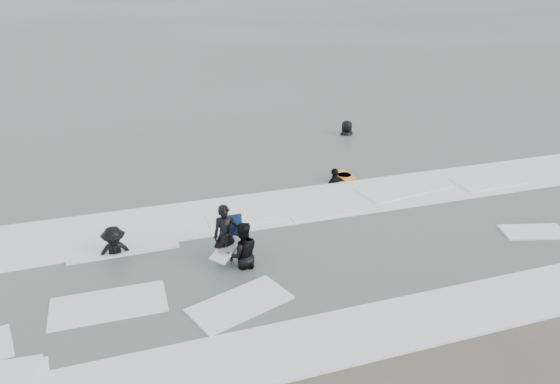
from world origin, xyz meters
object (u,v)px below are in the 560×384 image
object	(u,v)px
surfer_wading	(243,267)
surfer_breaker	(116,257)
surfer_right_far	(346,136)
surfer_right_near	(335,183)
surfer_centre	(227,264)

from	to	relation	value
surfer_wading	surfer_breaker	size ratio (longest dim) A/B	1.06
surfer_wading	surfer_right_far	distance (m)	11.89
surfer_breaker	surfer_right_far	size ratio (longest dim) A/B	0.96
surfer_wading	surfer_right_far	bearing A→B (deg)	-126.28
surfer_right_far	surfer_breaker	bearing A→B (deg)	28.76
surfer_breaker	surfer_right_far	distance (m)	13.11
surfer_wading	surfer_breaker	distance (m)	3.63
surfer_breaker	surfer_right_near	world-z (taller)	surfer_breaker
surfer_centre	surfer_right_far	size ratio (longest dim) A/B	0.96
surfer_breaker	surfer_right_near	xyz separation A→B (m)	(7.88, 3.02, 0.00)
surfer_wading	surfer_breaker	xyz separation A→B (m)	(-3.27, 1.57, 0.00)
surfer_centre	surfer_breaker	xyz separation A→B (m)	(-2.89, 1.27, 0.00)
surfer_right_near	surfer_centre	bearing A→B (deg)	21.54
surfer_wading	surfer_right_far	world-z (taller)	surfer_wading
surfer_centre	surfer_right_near	world-z (taller)	surfer_centre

